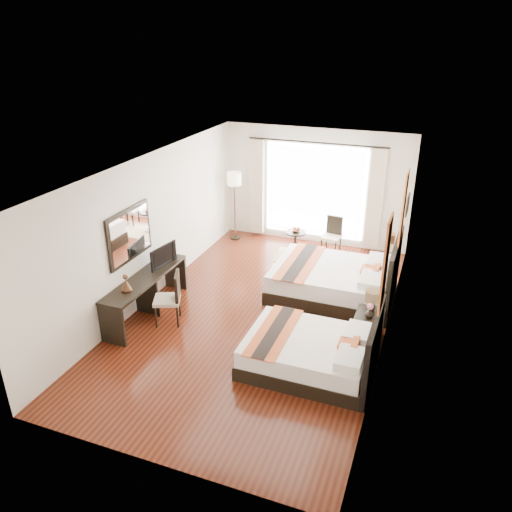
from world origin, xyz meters
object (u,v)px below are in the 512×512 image
(console_desk, at_px, (147,295))
(floor_lamp, at_px, (234,183))
(nightstand, at_px, (368,327))
(vase, at_px, (369,315))
(desk_chair, at_px, (169,307))
(window_chair, at_px, (331,242))
(table_lamp, at_px, (373,298))
(bed_near, at_px, (313,352))
(bed_far, at_px, (336,280))
(side_table, at_px, (295,242))
(fruit_bowl, at_px, (296,231))
(television, at_px, (161,255))

(console_desk, xyz_separation_m, floor_lamp, (0.10, 3.94, 1.07))
(nightstand, height_order, vase, vase)
(vase, height_order, desk_chair, desk_chair)
(console_desk, bearing_deg, floor_lamp, 88.49)
(window_chair, bearing_deg, table_lamp, 30.23)
(console_desk, bearing_deg, bed_near, -9.07)
(bed_far, relative_size, nightstand, 4.22)
(bed_far, relative_size, desk_chair, 2.40)
(table_lamp, xyz_separation_m, side_table, (-2.20, 2.97, -0.51))
(desk_chair, bearing_deg, side_table, -131.44)
(nightstand, xyz_separation_m, floor_lamp, (-3.87, 3.41, 1.18))
(floor_lamp, relative_size, side_table, 3.17)
(vase, relative_size, side_table, 0.27)
(vase, xyz_separation_m, desk_chair, (-3.46, -0.53, -0.28))
(bed_near, relative_size, fruit_bowl, 10.18)
(bed_far, xyz_separation_m, vase, (0.86, -1.49, 0.23))
(table_lamp, xyz_separation_m, fruit_bowl, (-2.20, 2.98, -0.22))
(console_desk, height_order, window_chair, window_chair)
(window_chair, bearing_deg, floor_lamp, -84.07)
(bed_near, xyz_separation_m, floor_lamp, (-3.20, 4.47, 1.15))
(bed_far, xyz_separation_m, floor_lamp, (-3.03, 2.05, 1.10))
(bed_near, relative_size, table_lamp, 4.85)
(table_lamp, xyz_separation_m, desk_chair, (-3.46, -0.76, -0.48))
(television, relative_size, side_table, 1.32)
(fruit_bowl, distance_m, window_chair, 0.89)
(side_table, bearing_deg, table_lamp, -53.40)
(table_lamp, height_order, console_desk, table_lamp)
(desk_chair, bearing_deg, bed_far, -165.03)
(bed_far, bearing_deg, side_table, 128.19)
(side_table, bearing_deg, bed_near, -69.83)
(floor_lamp, bearing_deg, bed_far, -34.14)
(nightstand, bearing_deg, bed_near, -122.61)
(nightstand, xyz_separation_m, television, (-3.96, 0.02, 0.69))
(bed_far, bearing_deg, fruit_bowl, 127.86)
(bed_far, distance_m, table_lamp, 1.58)
(television, bearing_deg, window_chair, -28.20)
(floor_lamp, distance_m, fruit_bowl, 1.93)
(television, bearing_deg, desk_chair, -134.01)
(bed_near, xyz_separation_m, vase, (0.69, 0.93, 0.28))
(floor_lamp, distance_m, side_table, 2.08)
(bed_far, relative_size, console_desk, 1.06)
(nightstand, xyz_separation_m, table_lamp, (0.01, 0.11, 0.51))
(nightstand, distance_m, television, 4.02)
(television, bearing_deg, side_table, -20.90)
(television, bearing_deg, bed_far, -57.55)
(nightstand, xyz_separation_m, desk_chair, (-3.45, -0.66, 0.03))
(table_lamp, xyz_separation_m, television, (-3.97, -0.09, 0.18))
(window_chair, bearing_deg, desk_chair, -20.06)
(television, relative_size, window_chair, 0.81)
(bed_far, height_order, television, bed_far)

